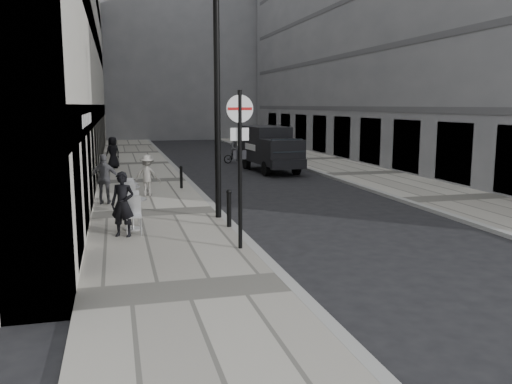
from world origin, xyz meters
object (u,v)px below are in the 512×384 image
Objects in this scene: lamppost at (217,87)px; cyclist at (236,152)px; panel_van at (269,146)px; sign_post at (240,149)px; walking_man at (123,204)px.

lamppost is 17.14m from cyclist.
panel_van is 3.09× the size of cyclist.
panel_van is (5.15, 15.44, -1.18)m from sign_post.
cyclist is at bearing 92.32° from walking_man.
sign_post is 2.23× the size of cyclist.
walking_man is at bearing -124.56° from panel_van.
sign_post is 4.03m from lamppost.
sign_post is 0.53× the size of lamppost.
walking_man is 1.02× the size of cyclist.
walking_man is 15.62m from panel_van.
lamppost is (2.87, 1.78, 3.09)m from walking_man.
lamppost reaches higher than sign_post.
panel_van is at bearing 67.21° from sign_post.
walking_man is 19.38m from cyclist.
panel_van is at bearing 83.36° from walking_man.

